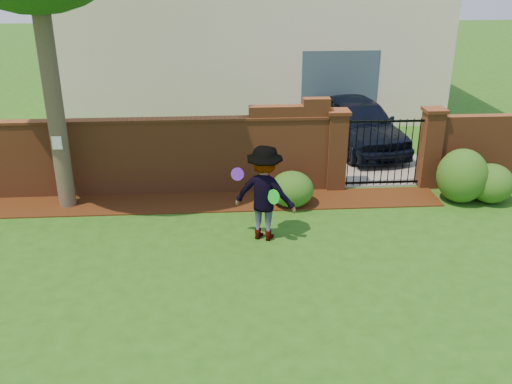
{
  "coord_description": "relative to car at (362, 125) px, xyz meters",
  "views": [
    {
      "loc": [
        -0.26,
        -8.11,
        5.06
      ],
      "look_at": [
        0.38,
        1.4,
        1.05
      ],
      "focal_mm": 39.6,
      "sensor_mm": 36.0,
      "label": 1
    }
  ],
  "objects": [
    {
      "name": "shrub_left",
      "position": [
        -2.41,
        -3.66,
        -0.33
      ],
      "size": [
        0.95,
        0.95,
        0.77
      ],
      "primitive_type": "ellipsoid",
      "color": "#1C5018",
      "rests_on": "ground"
    },
    {
      "name": "driveway",
      "position": [
        -0.18,
        1.27,
        -0.71
      ],
      "size": [
        3.2,
        8.0,
        0.01
      ],
      "primitive_type": "cube",
      "color": "gray",
      "rests_on": "ground"
    },
    {
      "name": "man",
      "position": [
        -3.14,
        -5.14,
        0.21
      ],
      "size": [
        1.37,
        1.1,
        1.86
      ],
      "primitive_type": "imported",
      "rotation": [
        0.0,
        0.0,
        2.74
      ],
      "color": "gray",
      "rests_on": "ground"
    },
    {
      "name": "brick_wall",
      "position": [
        -5.69,
        -2.73,
        0.21
      ],
      "size": [
        8.7,
        0.31,
        2.16
      ],
      "color": "brown",
      "rests_on": "ground"
    },
    {
      "name": "pillar_left",
      "position": [
        -1.28,
        -2.73,
        0.24
      ],
      "size": [
        0.5,
        0.5,
        1.88
      ],
      "color": "brown",
      "rests_on": "ground"
    },
    {
      "name": "shrub_right",
      "position": [
        1.98,
        -3.73,
        -0.28
      ],
      "size": [
        0.97,
        0.97,
        0.86
      ],
      "primitive_type": "ellipsoid",
      "color": "#1C5018",
      "rests_on": "ground"
    },
    {
      "name": "ground",
      "position": [
        -3.68,
        -6.73,
        -0.72
      ],
      "size": [
        80.0,
        80.0,
        0.01
      ],
      "primitive_type": "cube",
      "color": "#245314",
      "rests_on": "ground"
    },
    {
      "name": "frisbee_green",
      "position": [
        -2.98,
        -5.42,
        0.26
      ],
      "size": [
        0.23,
        0.25,
        0.28
      ],
      "primitive_type": "cylinder",
      "rotation": [
        1.43,
        0.0,
        -0.83
      ],
      "color": "green",
      "rests_on": "man"
    },
    {
      "name": "shrub_middle",
      "position": [
        1.34,
        -3.66,
        -0.12
      ],
      "size": [
        1.09,
        1.09,
        1.2
      ],
      "primitive_type": "ellipsoid",
      "color": "#1C5018",
      "rests_on": "ground"
    },
    {
      "name": "frisbee_purple",
      "position": [
        -3.63,
        -5.1,
        0.6
      ],
      "size": [
        0.26,
        0.13,
        0.25
      ],
      "primitive_type": "cylinder",
      "rotation": [
        1.36,
        0.0,
        -0.26
      ],
      "color": "#5B1DB8",
      "rests_on": "man"
    },
    {
      "name": "car",
      "position": [
        0.0,
        0.0,
        0.0
      ],
      "size": [
        2.4,
        4.44,
        1.43
      ],
      "primitive_type": "imported",
      "rotation": [
        0.0,
        0.0,
        0.17
      ],
      "color": "black",
      "rests_on": "ground"
    },
    {
      "name": "paper_notice",
      "position": [
        -7.28,
        -3.52,
        0.78
      ],
      "size": [
        0.2,
        0.01,
        0.28
      ],
      "primitive_type": "cube",
      "color": "white",
      "rests_on": "tree"
    },
    {
      "name": "mulch_bed",
      "position": [
        -4.63,
        -3.4,
        -0.7
      ],
      "size": [
        11.1,
        1.08,
        0.03
      ],
      "primitive_type": "cube",
      "color": "#37190A",
      "rests_on": "ground"
    },
    {
      "name": "iron_gate",
      "position": [
        -0.18,
        -2.73,
        0.14
      ],
      "size": [
        1.78,
        0.03,
        1.6
      ],
      "color": "black",
      "rests_on": "ground"
    },
    {
      "name": "house",
      "position": [
        -2.68,
        5.26,
        2.44
      ],
      "size": [
        12.4,
        6.4,
        6.3
      ],
      "color": "beige",
      "rests_on": "ground"
    },
    {
      "name": "pillar_right",
      "position": [
        0.92,
        -2.73,
        0.24
      ],
      "size": [
        0.5,
        0.5,
        1.88
      ],
      "color": "brown",
      "rests_on": "ground"
    }
  ]
}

